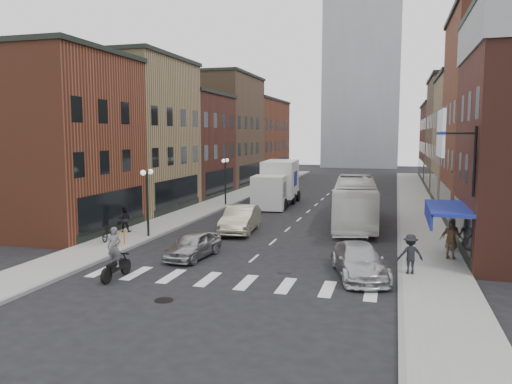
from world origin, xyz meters
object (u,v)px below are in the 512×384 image
ped_left_solo (125,219)px  ped_right_a (410,254)px  streetlamp_near (147,190)px  billboard_sign (443,135)px  transit_bus (355,201)px  ped_right_c (451,234)px  box_truck (277,184)px  motorcycle_rider (115,255)px  ped_right_b (451,240)px  bike_rack (121,238)px  parked_bicycle (110,232)px  sedan_left_far (241,219)px  sedan_left_near (193,245)px  curb_car (359,261)px  streetlamp_far (225,173)px

ped_left_solo → ped_right_a: ped_right_a is taller
ped_left_solo → streetlamp_near: bearing=147.3°
billboard_sign → ped_left_solo: (-17.97, 4.21, -5.17)m
transit_bus → ped_left_solo: 15.33m
streetlamp_near → ped_right_c: 17.15m
ped_left_solo → box_truck: bearing=-125.2°
motorcycle_rider → ped_right_b: motorcycle_rider is taller
bike_rack → parked_bicycle: (-1.32, 0.97, 0.08)m
sedan_left_far → ped_right_c: bearing=-15.3°
billboard_sign → motorcycle_rider: size_ratio=1.64×
parked_bicycle → ped_left_solo: size_ratio=1.12×
ped_right_c → ped_left_solo: bearing=8.8°
box_truck → motorcycle_rider: 23.87m
box_truck → sedan_left_near: bearing=-93.9°
streetlamp_near → transit_bus: (11.48, 8.01, -1.30)m
motorcycle_rider → transit_bus: transit_bus is taller
bike_rack → sedan_left_far: size_ratio=0.16×
billboard_sign → bike_rack: (-16.19, 0.80, -5.58)m
motorcycle_rider → sedan_left_far: bearing=77.7°
ped_right_b → curb_car: bearing=57.7°
streetlamp_far → bike_rack: streetlamp_far is taller
curb_car → parked_bicycle: (-14.19, 3.13, -0.08)m
curb_car → ped_right_c: bearing=38.9°
billboard_sign → bike_rack: 17.14m
transit_bus → sedan_left_far: transit_bus is taller
parked_bicycle → ped_right_c: (18.52, 2.84, 0.36)m
parked_bicycle → bike_rack: bearing=-44.6°
streetlamp_far → bike_rack: (-0.20, -16.70, -2.36)m
billboard_sign → ped_right_c: 6.99m
streetlamp_near → ped_right_b: size_ratio=2.22×
billboard_sign → transit_bus: (-4.50, 11.51, -4.53)m
curb_car → motorcycle_rider: bearing=-177.5°
streetlamp_near → ped_right_b: streetlamp_near is taller
box_truck → billboard_sign: bearing=-63.2°
streetlamp_near → streetlamp_far: 14.00m
bike_rack → parked_bicycle: parked_bicycle is taller
billboard_sign → sedan_left_far: billboard_sign is taller
sedan_left_near → ped_right_a: 10.37m
transit_bus → bike_rack: bearing=-142.0°
ped_right_c → box_truck: bearing=-41.2°
transit_bus → streetlamp_near: bearing=-149.6°
curb_car → ped_right_a: bearing=0.0°
billboard_sign → ped_right_b: bearing=72.1°
ped_right_c → motorcycle_rider: bearing=40.2°
billboard_sign → sedan_left_near: size_ratio=0.94×
box_truck → curb_car: (8.50, -20.63, -1.20)m
curb_car → ped_right_a: size_ratio=2.80×
streetlamp_near → sedan_left_near: (4.45, -3.71, -2.24)m
bike_rack → sedan_left_near: 4.76m
sedan_left_near → ped_right_a: bearing=2.9°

